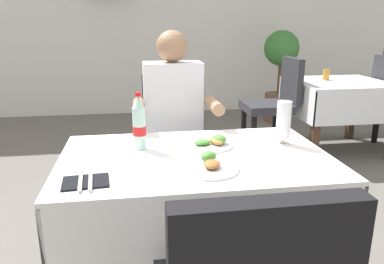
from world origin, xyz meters
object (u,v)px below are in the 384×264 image
(chair_far_diner_seat, at_px, (176,140))
(plate_near_camera, at_px, (210,166))
(background_chair_left, at_px, (275,100))
(cola_bottle_primary, at_px, (139,124))
(main_dining_table, at_px, (195,190))
(beer_glass_left, at_px, (284,121))
(potted_plant_corner, at_px, (280,69))
(napkin_cutlery_set, at_px, (86,182))
(plate_far_diner, at_px, (209,143))
(background_table_tumbler, at_px, (326,75))
(seated_diner_far, at_px, (174,121))
(background_dining_table, at_px, (338,99))

(chair_far_diner_seat, distance_m, plate_near_camera, 0.97)
(chair_far_diner_seat, distance_m, background_chair_left, 1.61)
(chair_far_diner_seat, height_order, cola_bottle_primary, cola_bottle_primary)
(main_dining_table, relative_size, chair_far_diner_seat, 1.24)
(beer_glass_left, distance_m, potted_plant_corner, 3.32)
(plate_near_camera, xyz_separation_m, napkin_cutlery_set, (-0.49, -0.06, -0.01))
(chair_far_diner_seat, xyz_separation_m, napkin_cutlery_set, (-0.45, -1.02, 0.18))
(chair_far_diner_seat, relative_size, plate_far_diner, 3.73)
(background_table_tumbler, bearing_deg, seated_diner_far, -141.59)
(seated_diner_far, bearing_deg, beer_glass_left, -50.38)
(background_dining_table, bearing_deg, napkin_cutlery_set, -135.95)
(plate_far_diner, relative_size, potted_plant_corner, 0.22)
(main_dining_table, xyz_separation_m, cola_bottle_primary, (-0.24, 0.13, 0.29))
(plate_near_camera, relative_size, background_dining_table, 0.26)
(chair_far_diner_seat, distance_m, beer_glass_left, 0.87)
(beer_glass_left, bearing_deg, cola_bottle_primary, 177.26)
(plate_far_diner, relative_size, background_chair_left, 0.27)
(cola_bottle_primary, relative_size, background_dining_table, 0.29)
(plate_near_camera, xyz_separation_m, background_table_tumbler, (1.66, 2.20, 0.04))
(background_dining_table, bearing_deg, chair_far_diner_seat, -147.20)
(main_dining_table, bearing_deg, plate_far_diner, 54.11)
(seated_diner_far, distance_m, plate_far_diner, 0.56)
(cola_bottle_primary, distance_m, background_chair_left, 2.28)
(plate_near_camera, height_order, cola_bottle_primary, cola_bottle_primary)
(cola_bottle_primary, bearing_deg, beer_glass_left, -2.74)
(chair_far_diner_seat, distance_m, seated_diner_far, 0.19)
(main_dining_table, relative_size, background_table_tumbler, 10.98)
(plate_far_diner, height_order, napkin_cutlery_set, plate_far_diner)
(main_dining_table, distance_m, beer_glass_left, 0.54)
(seated_diner_far, height_order, plate_far_diner, seated_diner_far)
(background_chair_left, bearing_deg, beer_glass_left, -110.01)
(plate_near_camera, distance_m, potted_plant_corner, 3.74)
(plate_far_diner, bearing_deg, background_dining_table, 46.80)
(cola_bottle_primary, bearing_deg, seated_diner_far, 67.94)
(main_dining_table, relative_size, cola_bottle_primary, 4.48)
(napkin_cutlery_set, bearing_deg, background_table_tumbler, 46.61)
(potted_plant_corner, bearing_deg, plate_near_camera, -115.75)
(seated_diner_far, xyz_separation_m, background_dining_table, (1.81, 1.26, -0.16))
(seated_diner_far, relative_size, plate_near_camera, 5.23)
(plate_far_diner, relative_size, background_dining_table, 0.28)
(plate_far_diner, distance_m, background_chair_left, 2.09)
(main_dining_table, relative_size, beer_glass_left, 5.66)
(plate_far_diner, height_order, background_chair_left, background_chair_left)
(background_chair_left, bearing_deg, potted_plant_corner, 66.91)
(cola_bottle_primary, bearing_deg, napkin_cutlery_set, -119.75)
(background_dining_table, bearing_deg, beer_glass_left, -126.13)
(plate_far_diner, xyz_separation_m, napkin_cutlery_set, (-0.54, -0.36, -0.01))
(background_chair_left, bearing_deg, plate_far_diner, -119.61)
(cola_bottle_primary, distance_m, potted_plant_corner, 3.61)
(plate_far_diner, bearing_deg, potted_plant_corner, 62.98)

